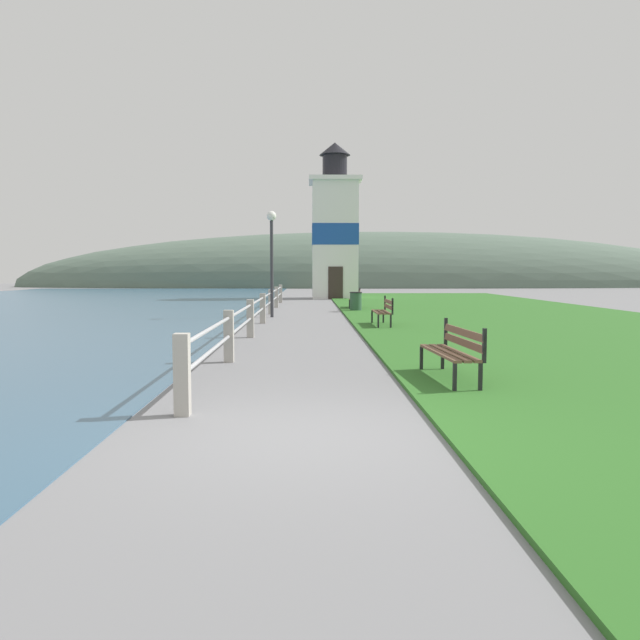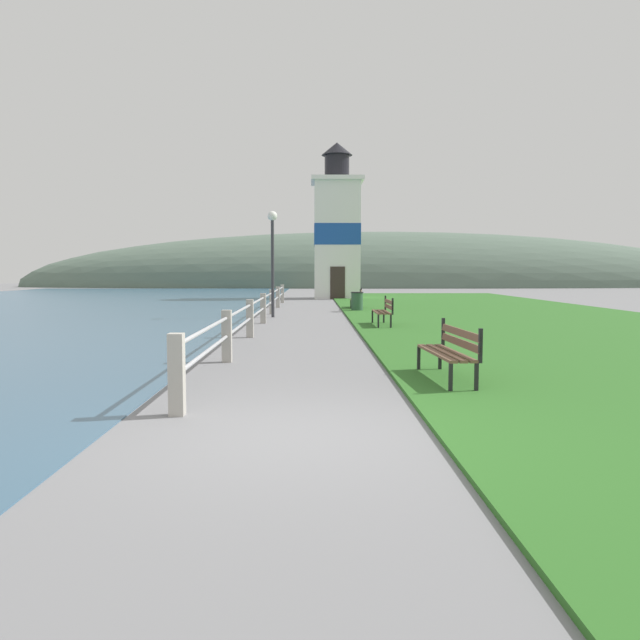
% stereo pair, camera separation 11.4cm
% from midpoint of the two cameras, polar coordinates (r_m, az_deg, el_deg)
% --- Properties ---
extents(ground_plane, '(160.00, 160.00, 0.00)m').
position_cam_midpoint_polar(ground_plane, '(6.67, -2.45, -10.65)').
color(ground_plane, slate).
extents(grass_verge, '(12.00, 48.45, 0.06)m').
position_cam_midpoint_polar(grass_verge, '(23.82, 16.93, 0.20)').
color(grass_verge, '#2D6623').
rests_on(grass_verge, ground_plane).
extents(seawall_railing, '(0.18, 26.63, 1.00)m').
position_cam_midpoint_polar(seawall_railing, '(20.76, -5.42, 1.29)').
color(seawall_railing, '#A8A399').
rests_on(seawall_railing, ground_plane).
extents(park_bench_near, '(0.59, 2.01, 0.94)m').
position_cam_midpoint_polar(park_bench_near, '(9.94, 11.83, -2.54)').
color(park_bench_near, brown).
rests_on(park_bench_near, ground_plane).
extents(park_bench_midway, '(0.47, 1.89, 0.94)m').
position_cam_midpoint_polar(park_bench_midway, '(19.43, 5.70, 0.94)').
color(park_bench_midway, brown).
rests_on(park_bench_midway, ground_plane).
extents(park_bench_far, '(0.66, 1.86, 0.94)m').
position_cam_midpoint_polar(park_bench_far, '(28.50, 3.22, 2.09)').
color(park_bench_far, brown).
rests_on(park_bench_far, ground_plane).
extents(lighthouse, '(3.23, 3.23, 9.71)m').
position_cam_midpoint_polar(lighthouse, '(39.61, 1.27, 8.11)').
color(lighthouse, white).
rests_on(lighthouse, ground_plane).
extents(trash_bin, '(0.54, 0.54, 0.84)m').
position_cam_midpoint_polar(trash_bin, '(26.73, 3.17, 1.69)').
color(trash_bin, '#2D5138').
rests_on(trash_bin, ground_plane).
extents(lamp_post, '(0.36, 0.36, 3.96)m').
position_cam_midpoint_polar(lamp_post, '(23.47, -4.58, 6.94)').
color(lamp_post, '#333338').
rests_on(lamp_post, ground_plane).
extents(distant_hillside, '(80.00, 16.00, 12.00)m').
position_cam_midpoint_polar(distant_hillside, '(69.20, 5.45, 3.06)').
color(distant_hillside, '#566B5B').
rests_on(distant_hillside, ground_plane).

